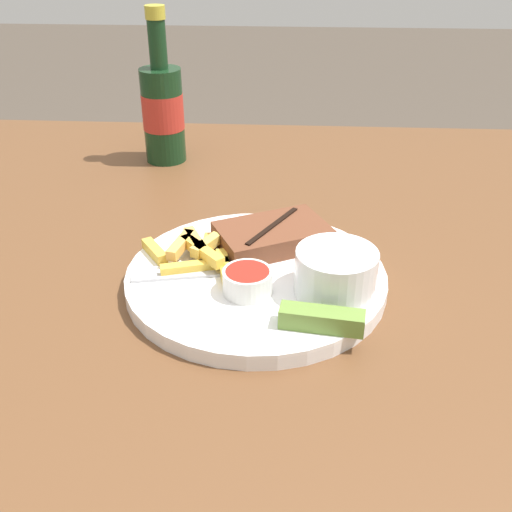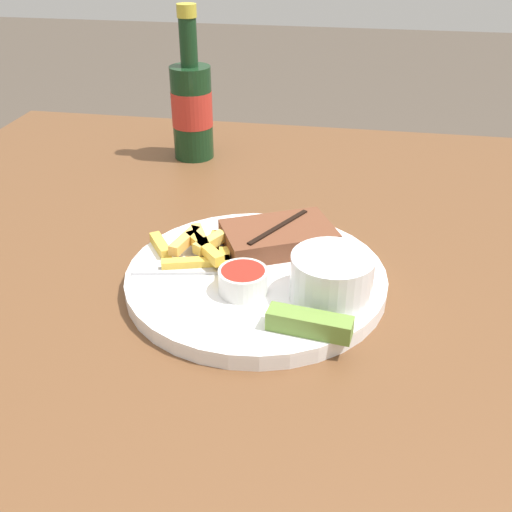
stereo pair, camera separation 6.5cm
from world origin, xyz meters
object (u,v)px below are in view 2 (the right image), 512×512
object	(u,v)px
steak_portion	(278,237)
beer_bottle	(192,106)
fork_utensil	(188,271)
coleslaw_cup	(332,275)
dipping_sauce_cup	(243,280)
pickle_spear	(309,323)
dinner_plate	(256,278)

from	to	relation	value
steak_portion	beer_bottle	bearing A→B (deg)	121.21
steak_portion	fork_utensil	size ratio (longest dim) A/B	1.12
coleslaw_cup	beer_bottle	bearing A→B (deg)	122.14
coleslaw_cup	fork_utensil	bearing A→B (deg)	172.28
coleslaw_cup	dipping_sauce_cup	distance (m)	0.09
steak_portion	pickle_spear	world-z (taller)	steak_portion
coleslaw_cup	pickle_spear	world-z (taller)	coleslaw_cup
dipping_sauce_cup	fork_utensil	world-z (taller)	dipping_sauce_cup
coleslaw_cup	steak_portion	bearing A→B (deg)	124.94
dinner_plate	steak_portion	world-z (taller)	steak_portion
dipping_sauce_cup	beer_bottle	world-z (taller)	beer_bottle
coleslaw_cup	pickle_spear	distance (m)	0.07
steak_portion	beer_bottle	world-z (taller)	beer_bottle
dinner_plate	pickle_spear	distance (m)	0.12
dinner_plate	fork_utensil	size ratio (longest dim) A/B	2.16
coleslaw_cup	pickle_spear	xyz separation A→B (m)	(-0.02, -0.06, -0.02)
beer_bottle	steak_portion	bearing A→B (deg)	-58.79
dinner_plate	fork_utensil	distance (m)	0.08
dipping_sauce_cup	fork_utensil	size ratio (longest dim) A/B	0.39
dinner_plate	coleslaw_cup	world-z (taller)	coleslaw_cup
dipping_sauce_cup	pickle_spear	xyz separation A→B (m)	(0.08, -0.06, -0.00)
coleslaw_cup	pickle_spear	size ratio (longest dim) A/B	1.01
fork_utensil	steak_portion	bearing A→B (deg)	29.05
pickle_spear	beer_bottle	world-z (taller)	beer_bottle
pickle_spear	steak_portion	bearing A→B (deg)	108.34
steak_portion	beer_bottle	distance (m)	0.37
steak_portion	dipping_sauce_cup	size ratio (longest dim) A/B	2.87
fork_utensil	beer_bottle	size ratio (longest dim) A/B	0.55
beer_bottle	coleslaw_cup	bearing A→B (deg)	-57.86
dinner_plate	steak_portion	xyz separation A→B (m)	(0.02, 0.06, 0.02)
steak_portion	fork_utensil	xyz separation A→B (m)	(-0.09, -0.08, -0.01)
steak_portion	beer_bottle	size ratio (longest dim) A/B	0.62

